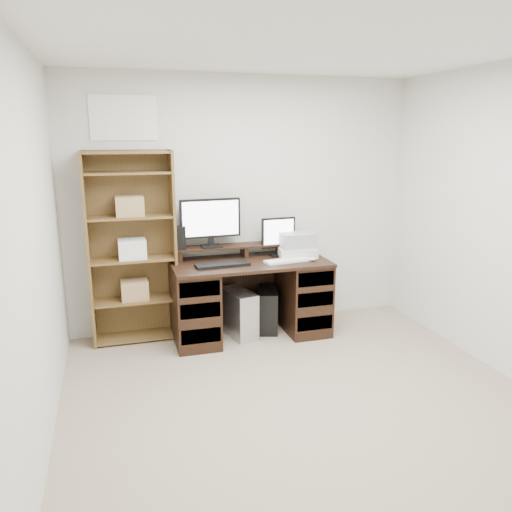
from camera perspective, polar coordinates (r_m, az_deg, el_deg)
name	(u,v)px	position (r m, az deg, el deg)	size (l,w,h in m)	color
room	(324,246)	(3.19, 7.82, 1.15)	(3.54, 4.04, 2.54)	gray
desk	(250,297)	(4.90, -0.70, -4.67)	(1.50, 0.70, 0.75)	black
riser_shelf	(244,247)	(4.97, -1.37, 1.04)	(1.40, 0.22, 0.12)	black
monitor_wide	(210,220)	(4.83, -5.23, 4.11)	(0.59, 0.16, 0.47)	black
monitor_small	(278,235)	(4.98, 2.56, 2.42)	(0.35, 0.14, 0.38)	black
speaker	(181,238)	(4.78, -8.57, 2.07)	(0.09, 0.09, 0.22)	black
keyboard_black	(222,265)	(4.62, -3.87, -0.99)	(0.50, 0.17, 0.03)	black
keyboard_white	(287,261)	(4.78, 3.61, -0.53)	(0.45, 0.13, 0.02)	white
mouse	(312,259)	(4.83, 6.45, -0.35)	(0.09, 0.06, 0.03)	white
printer	(297,252)	(4.99, 4.71, 0.49)	(0.37, 0.28, 0.09)	beige
basket	(297,240)	(4.96, 4.73, 1.83)	(0.34, 0.24, 0.15)	#91969B
tower_silver	(239,313)	(4.93, -1.96, -6.53)	(0.20, 0.46, 0.46)	#B0B3B7
tower_black	(268,309)	(5.08, 1.40, -6.12)	(0.29, 0.45, 0.42)	black
bookshelf	(132,246)	(4.80, -13.98, 1.08)	(0.80, 0.30, 1.80)	brown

